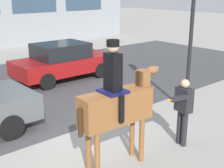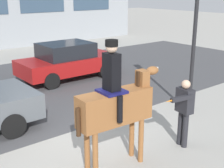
% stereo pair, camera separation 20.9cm
% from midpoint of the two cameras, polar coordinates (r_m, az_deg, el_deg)
% --- Properties ---
extents(ground_plane, '(80.00, 80.00, 0.00)m').
position_cam_midpoint_polar(ground_plane, '(7.73, -5.22, -10.14)').
color(ground_plane, '#9E9B93').
extents(road_surface, '(25.98, 8.50, 0.01)m').
position_cam_midpoint_polar(road_surface, '(11.71, -18.30, -1.35)').
color(road_surface, '#444447').
rests_on(road_surface, ground_plane).
extents(mounted_horse_lead, '(1.96, 0.65, 2.63)m').
position_cam_midpoint_polar(mounted_horse_lead, '(6.09, 1.74, -3.66)').
color(mounted_horse_lead, brown).
rests_on(mounted_horse_lead, ground_plane).
extents(pedestrian_bystander, '(0.88, 0.44, 1.60)m').
position_cam_midpoint_polar(pedestrian_bystander, '(7.26, 13.84, -4.31)').
color(pedestrian_bystander, '#232328').
rests_on(pedestrian_bystander, ground_plane).
extents(street_car_far_lane, '(3.99, 1.83, 1.48)m').
position_cam_midpoint_polar(street_car_far_lane, '(12.69, -7.61, 4.27)').
color(street_car_far_lane, maroon).
rests_on(street_car_far_lane, ground_plane).
extents(traffic_light, '(0.24, 0.29, 4.29)m').
position_cam_midpoint_polar(traffic_light, '(9.00, 15.87, 12.20)').
color(traffic_light, black).
rests_on(traffic_light, ground_plane).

